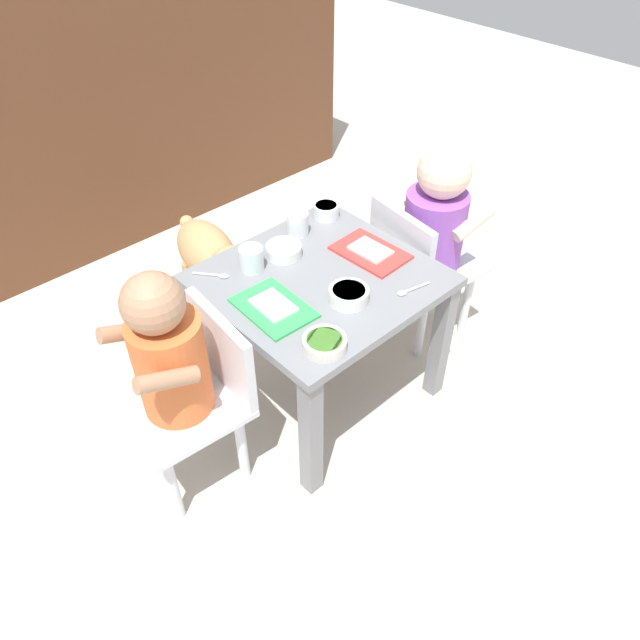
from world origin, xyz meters
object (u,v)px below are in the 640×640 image
(food_tray_right, at_px, (370,252))
(spoon_by_right_tray, at_px, (215,275))
(water_cup_left, at_px, (298,225))
(dining_table, at_px, (320,299))
(water_cup_right, at_px, (252,260))
(cereal_bowl_left_side, at_px, (284,250))
(spoon_by_left_tray, at_px, (410,290))
(cereal_bowl_right_side, at_px, (349,295))
(veggie_bowl_far, at_px, (326,210))
(food_tray_left, at_px, (273,307))
(seated_child_right, at_px, (433,224))
(dog, at_px, (212,256))
(seated_child_left, at_px, (175,362))
(veggie_bowl_near, at_px, (325,343))

(food_tray_right, xyz_separation_m, spoon_by_right_tray, (-0.38, 0.21, -0.00))
(water_cup_left, bearing_deg, dining_table, -115.58)
(water_cup_right, bearing_deg, cereal_bowl_left_side, -5.18)
(spoon_by_left_tray, distance_m, spoon_by_right_tray, 0.52)
(cereal_bowl_left_side, xyz_separation_m, spoon_by_right_tray, (-0.20, 0.05, -0.01))
(cereal_bowl_right_side, height_order, veggie_bowl_far, veggie_bowl_far)
(water_cup_left, bearing_deg, cereal_bowl_right_side, -108.91)
(food_tray_left, bearing_deg, seated_child_right, -0.26)
(seated_child_right, xyz_separation_m, veggie_bowl_far, (-0.23, 0.23, 0.04))
(seated_child_right, distance_m, food_tray_left, 0.62)
(water_cup_left, xyz_separation_m, veggie_bowl_far, (0.12, 0.01, -0.01))
(cereal_bowl_left_side, height_order, spoon_by_left_tray, cereal_bowl_left_side)
(food_tray_right, height_order, water_cup_right, water_cup_right)
(spoon_by_right_tray, bearing_deg, food_tray_left, -82.40)
(seated_child_right, relative_size, dog, 1.53)
(food_tray_left, bearing_deg, food_tray_right, 0.00)
(cereal_bowl_left_side, bearing_deg, water_cup_left, 29.20)
(seated_child_left, relative_size, cereal_bowl_left_side, 6.79)
(food_tray_right, xyz_separation_m, veggie_bowl_near, (-0.35, -0.19, 0.01))
(seated_child_left, xyz_separation_m, spoon_by_right_tray, (0.24, 0.18, 0.03))
(dining_table, distance_m, food_tray_left, 0.19)
(seated_child_right, height_order, cereal_bowl_right_side, seated_child_right)
(spoon_by_right_tray, bearing_deg, food_tray_right, -29.16)
(cereal_bowl_right_side, distance_m, spoon_by_left_tray, 0.17)
(spoon_by_left_tray, bearing_deg, cereal_bowl_right_side, 151.16)
(veggie_bowl_near, distance_m, cereal_bowl_left_side, 0.39)
(cereal_bowl_left_side, bearing_deg, veggie_bowl_far, 16.51)
(veggie_bowl_near, bearing_deg, water_cup_left, 56.00)
(veggie_bowl_near, bearing_deg, cereal_bowl_right_side, 27.44)
(seated_child_left, xyz_separation_m, veggie_bowl_far, (0.66, 0.19, 0.05))
(cereal_bowl_right_side, bearing_deg, seated_child_left, 162.22)
(food_tray_left, xyz_separation_m, veggie_bowl_near, (-0.00, -0.19, 0.01))
(spoon_by_right_tray, bearing_deg, cereal_bowl_left_side, -15.04)
(seated_child_left, bearing_deg, cereal_bowl_right_side, -17.78)
(seated_child_right, bearing_deg, spoon_by_left_tray, -150.38)
(food_tray_left, bearing_deg, water_cup_right, 68.91)
(veggie_bowl_near, xyz_separation_m, veggie_bowl_far, (0.39, 0.41, 0.01))
(food_tray_left, distance_m, spoon_by_right_tray, 0.21)
(seated_child_left, bearing_deg, food_tray_left, -7.05)
(veggie_bowl_near, bearing_deg, spoon_by_right_tray, 93.56)
(spoon_by_left_tray, bearing_deg, water_cup_right, 124.26)
(dining_table, xyz_separation_m, spoon_by_right_tray, (-0.20, 0.19, 0.08))
(cereal_bowl_left_side, bearing_deg, veggie_bowl_near, -116.29)
(food_tray_right, distance_m, water_cup_left, 0.23)
(water_cup_left, bearing_deg, food_tray_left, -141.45)
(seated_child_left, height_order, veggie_bowl_near, seated_child_left)
(seated_child_left, xyz_separation_m, cereal_bowl_right_side, (0.43, -0.14, 0.04))
(food_tray_right, bearing_deg, veggie_bowl_far, 79.56)
(seated_child_right, relative_size, cereal_bowl_right_side, 6.55)
(seated_child_right, bearing_deg, veggie_bowl_far, 135.66)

